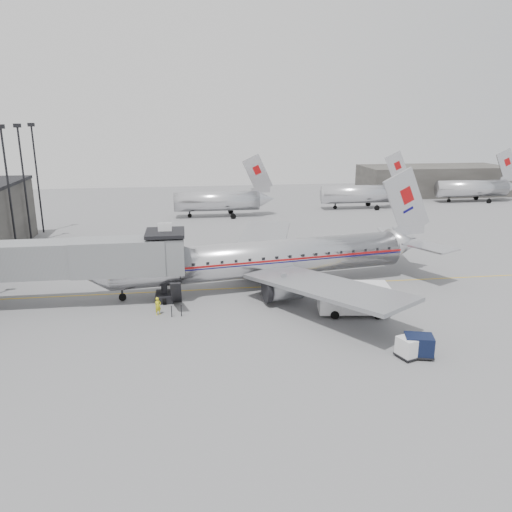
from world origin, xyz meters
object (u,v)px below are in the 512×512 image
Objects in this scene: baggage_cart_navy at (419,345)px; baggage_cart_white at (411,346)px; service_van at (354,299)px; airliner at (269,258)px; ramp_worker at (158,306)px.

baggage_cart_white is at bearing -164.06° from baggage_cart_navy.
service_van is 8.16m from baggage_cart_white.
baggage_cart_white is at bearing -71.52° from service_van.
service_van is 8.26m from baggage_cart_navy.
airliner is at bearing 134.08° from service_van.
baggage_cart_navy is at bearing -61.67° from ramp_worker.
airliner is 23.03× the size of ramp_worker.
ramp_worker is at bearing -159.02° from airliner.
baggage_cart_navy is 1.52× the size of ramp_worker.
baggage_cart_navy is at bearing -18.55° from baggage_cart_white.
baggage_cart_white is at bearing -74.53° from airliner.
airliner is 15.68× the size of baggage_cart_white.
airliner reaches higher than baggage_cart_navy.
ramp_worker is (-18.25, 10.25, -0.07)m from baggage_cart_navy.
baggage_cart_white is 20.48m from ramp_worker.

